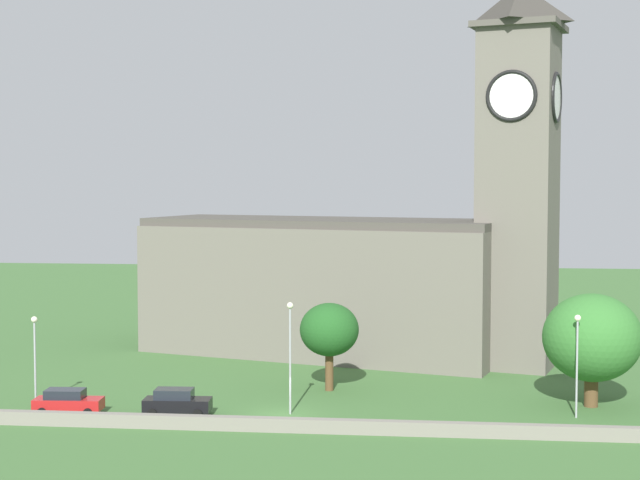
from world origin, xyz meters
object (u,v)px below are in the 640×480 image
car_black (177,402)px  streetlamp_central (577,349)px  tree_riverside_west (592,338)px  church (361,265)px  streetlamp_west_end (35,345)px  tree_by_tower (329,330)px  streetlamp_west_mid (290,341)px  car_red (68,401)px

car_black → streetlamp_central: streetlamp_central is taller
car_black → tree_riverside_west: bearing=11.5°
church → streetlamp_central: church is taller
streetlamp_west_end → tree_by_tower: bearing=20.2°
streetlamp_west_end → tree_riverside_west: 39.11m
church → streetlamp_west_mid: size_ratio=5.03×
car_red → tree_by_tower: size_ratio=0.71×
car_black → streetlamp_west_mid: size_ratio=0.60×
car_red → tree_by_tower: (16.95, 9.43, 3.73)m
car_red → streetlamp_west_mid: bearing=6.3°
car_red → streetlamp_west_mid: size_ratio=0.61×
tree_riverside_west → streetlamp_west_end: bearing=-174.0°
streetlamp_central → tree_riverside_west: size_ratio=0.87×
church → car_red: bearing=-126.8°
streetlamp_west_mid → tree_by_tower: (1.89, 7.77, -0.45)m
church → streetlamp_west_mid: bearing=-98.0°
streetlamp_west_end → streetlamp_west_mid: size_ratio=0.83×
streetlamp_west_mid → car_red: bearing=-173.7°
streetlamp_central → car_red: bearing=-175.5°
church → tree_riverside_west: bearing=-46.3°
car_black → church: bearing=65.8°
car_black → streetlamp_central: (26.78, 2.33, 3.72)m
streetlamp_west_end → streetlamp_central: (37.37, 0.68, 0.34)m
church → streetlamp_west_mid: (-3.23, -22.82, -3.20)m
church → streetlamp_central: bearing=-53.7°
church → streetlamp_west_end: 31.25m
streetlamp_central → car_black: bearing=-175.0°
car_red → streetlamp_central: (34.27, 2.73, 3.78)m
church → tree_by_tower: bearing=-95.1°
church → tree_by_tower: size_ratio=5.79×
streetlamp_central → tree_riverside_west: bearing=66.2°
tree_riverside_west → car_red: bearing=-170.2°
car_black → streetlamp_west_mid: 8.72m
streetlamp_west_mid → tree_by_tower: 8.01m
streetlamp_west_end → tree_by_tower: size_ratio=0.96×
streetlamp_west_end → tree_riverside_west: tree_riverside_west is taller
car_red → car_black: 7.49m
church → streetlamp_central: 27.23m
streetlamp_west_end → tree_riverside_west: (38.89, 4.10, 0.56)m
tree_riverside_west → tree_by_tower: tree_riverside_west is taller
streetlamp_west_end → streetlamp_west_mid: bearing=-1.2°
car_black → streetlamp_central: bearing=5.0°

